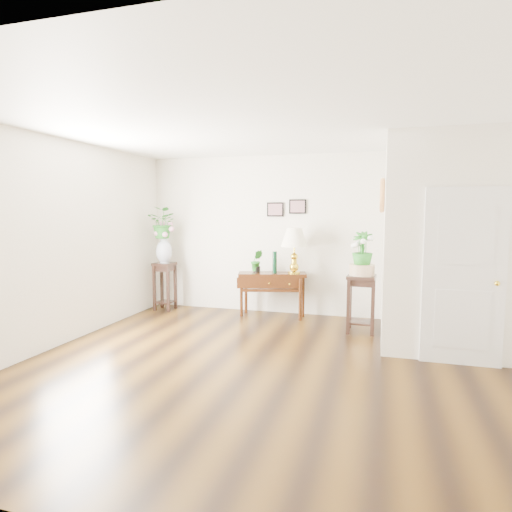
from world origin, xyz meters
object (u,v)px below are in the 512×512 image
at_px(plant_stand_a, 165,286).
at_px(plant_stand_b, 361,304).
at_px(console_table, 272,295).
at_px(table_lamp, 294,253).

relative_size(plant_stand_a, plant_stand_b, 1.01).
bearing_deg(plant_stand_a, console_table, 1.35).
bearing_deg(plant_stand_a, plant_stand_b, -7.88).
xyz_separation_m(console_table, plant_stand_b, (1.52, -0.54, 0.05)).
xyz_separation_m(table_lamp, plant_stand_a, (-2.41, -0.05, -0.68)).
height_order(console_table, plant_stand_b, plant_stand_b).
relative_size(table_lamp, plant_stand_a, 0.89).
xyz_separation_m(console_table, plant_stand_a, (-2.03, -0.05, 0.06)).
bearing_deg(table_lamp, console_table, 180.00).
xyz_separation_m(table_lamp, plant_stand_b, (1.14, -0.54, -0.68)).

